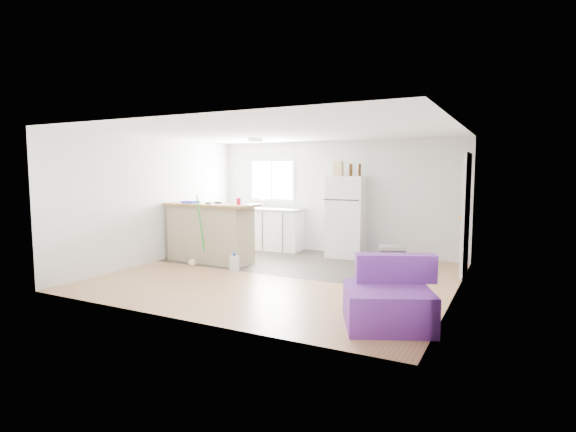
{
  "coord_description": "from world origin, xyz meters",
  "views": [
    {
      "loc": [
        3.5,
        -6.53,
        1.77
      ],
      "look_at": [
        -0.22,
        0.7,
        0.94
      ],
      "focal_mm": 28.0,
      "sensor_mm": 36.0,
      "label": 1
    }
  ],
  "objects_px": {
    "refrigerator": "(347,217)",
    "cooler": "(392,255)",
    "kitchen_cabinets": "(260,228)",
    "peninsula": "(210,232)",
    "bottle_right": "(359,170)",
    "cleaner_jug": "(234,263)",
    "blue_tray": "(191,202)",
    "red_cup": "(239,201)",
    "bottle_left": "(351,170)",
    "mop": "(195,254)",
    "cardboard_box": "(338,169)",
    "purple_seat": "(389,301)"
  },
  "relations": [
    {
      "from": "cardboard_box",
      "to": "red_cup",
      "type": "bearing_deg",
      "value": -129.07
    },
    {
      "from": "blue_tray",
      "to": "bottle_right",
      "type": "bearing_deg",
      "value": 31.24
    },
    {
      "from": "peninsula",
      "to": "bottle_left",
      "type": "distance_m",
      "value": 3.04
    },
    {
      "from": "blue_tray",
      "to": "cardboard_box",
      "type": "distance_m",
      "value": 3.03
    },
    {
      "from": "kitchen_cabinets",
      "to": "bottle_right",
      "type": "bearing_deg",
      "value": -4.03
    },
    {
      "from": "peninsula",
      "to": "bottle_left",
      "type": "xyz_separation_m",
      "value": [
        2.29,
        1.59,
        1.2
      ]
    },
    {
      "from": "blue_tray",
      "to": "cardboard_box",
      "type": "relative_size",
      "value": 1.0
    },
    {
      "from": "bottle_left",
      "to": "cardboard_box",
      "type": "bearing_deg",
      "value": 168.95
    },
    {
      "from": "purple_seat",
      "to": "cardboard_box",
      "type": "relative_size",
      "value": 4.09
    },
    {
      "from": "kitchen_cabinets",
      "to": "peninsula",
      "type": "distance_m",
      "value": 1.73
    },
    {
      "from": "cardboard_box",
      "to": "bottle_left",
      "type": "xyz_separation_m",
      "value": [
        0.29,
        -0.06,
        -0.02
      ]
    },
    {
      "from": "purple_seat",
      "to": "blue_tray",
      "type": "distance_m",
      "value": 4.93
    },
    {
      "from": "refrigerator",
      "to": "blue_tray",
      "type": "relative_size",
      "value": 5.52
    },
    {
      "from": "peninsula",
      "to": "bottle_left",
      "type": "height_order",
      "value": "bottle_left"
    },
    {
      "from": "blue_tray",
      "to": "bottle_right",
      "type": "relative_size",
      "value": 1.2
    },
    {
      "from": "kitchen_cabinets",
      "to": "cooler",
      "type": "relative_size",
      "value": 3.7
    },
    {
      "from": "cleaner_jug",
      "to": "red_cup",
      "type": "bearing_deg",
      "value": 124.99
    },
    {
      "from": "kitchen_cabinets",
      "to": "cooler",
      "type": "bearing_deg",
      "value": -11.15
    },
    {
      "from": "refrigerator",
      "to": "cleaner_jug",
      "type": "xyz_separation_m",
      "value": [
        -1.3,
        -2.17,
        -0.69
      ]
    },
    {
      "from": "blue_tray",
      "to": "bottle_right",
      "type": "height_order",
      "value": "bottle_right"
    },
    {
      "from": "red_cup",
      "to": "bottle_right",
      "type": "xyz_separation_m",
      "value": [
        1.77,
        1.67,
        0.58
      ]
    },
    {
      "from": "peninsula",
      "to": "cooler",
      "type": "distance_m",
      "value": 3.51
    },
    {
      "from": "kitchen_cabinets",
      "to": "cleaner_jug",
      "type": "bearing_deg",
      "value": -73.01
    },
    {
      "from": "refrigerator",
      "to": "cardboard_box",
      "type": "distance_m",
      "value": 0.99
    },
    {
      "from": "bottle_right",
      "to": "cardboard_box",
      "type": "bearing_deg",
      "value": -176.76
    },
    {
      "from": "cooler",
      "to": "bottle_right",
      "type": "height_order",
      "value": "bottle_right"
    },
    {
      "from": "peninsula",
      "to": "blue_tray",
      "type": "bearing_deg",
      "value": -169.41
    },
    {
      "from": "cardboard_box",
      "to": "bottle_left",
      "type": "distance_m",
      "value": 0.29
    },
    {
      "from": "blue_tray",
      "to": "cleaner_jug",
      "type": "bearing_deg",
      "value": -18.07
    },
    {
      "from": "cleaner_jug",
      "to": "mop",
      "type": "bearing_deg",
      "value": -168.48
    },
    {
      "from": "purple_seat",
      "to": "mop",
      "type": "distance_m",
      "value": 4.3
    },
    {
      "from": "cleaner_jug",
      "to": "blue_tray",
      "type": "relative_size",
      "value": 1.07
    },
    {
      "from": "red_cup",
      "to": "bottle_left",
      "type": "distance_m",
      "value": 2.35
    },
    {
      "from": "purple_seat",
      "to": "bottle_left",
      "type": "distance_m",
      "value": 4.26
    },
    {
      "from": "cleaner_jug",
      "to": "bottle_right",
      "type": "bearing_deg",
      "value": 65.28
    },
    {
      "from": "blue_tray",
      "to": "red_cup",
      "type": "bearing_deg",
      "value": 3.26
    },
    {
      "from": "mop",
      "to": "cardboard_box",
      "type": "height_order",
      "value": "cardboard_box"
    },
    {
      "from": "cooler",
      "to": "bottle_right",
      "type": "relative_size",
      "value": 2.27
    },
    {
      "from": "cleaner_jug",
      "to": "bottle_left",
      "type": "xyz_separation_m",
      "value": [
        1.41,
        2.08,
        1.64
      ]
    },
    {
      "from": "red_cup",
      "to": "refrigerator",
      "type": "bearing_deg",
      "value": 47.91
    },
    {
      "from": "cooler",
      "to": "bottle_right",
      "type": "bearing_deg",
      "value": 129.75
    },
    {
      "from": "kitchen_cabinets",
      "to": "cardboard_box",
      "type": "xyz_separation_m",
      "value": [
        1.92,
        -0.07,
        1.33
      ]
    },
    {
      "from": "mop",
      "to": "blue_tray",
      "type": "bearing_deg",
      "value": 120.41
    },
    {
      "from": "blue_tray",
      "to": "cardboard_box",
      "type": "height_order",
      "value": "cardboard_box"
    },
    {
      "from": "mop",
      "to": "bottle_left",
      "type": "relative_size",
      "value": 5.36
    },
    {
      "from": "refrigerator",
      "to": "cooler",
      "type": "xyz_separation_m",
      "value": [
        1.06,
        -0.42,
        -0.64
      ]
    },
    {
      "from": "cooler",
      "to": "mop",
      "type": "height_order",
      "value": "mop"
    },
    {
      "from": "refrigerator",
      "to": "cleaner_jug",
      "type": "distance_m",
      "value": 2.62
    },
    {
      "from": "cooler",
      "to": "kitchen_cabinets",
      "type": "bearing_deg",
      "value": 148.62
    },
    {
      "from": "kitchen_cabinets",
      "to": "red_cup",
      "type": "xyz_separation_m",
      "value": [
        0.58,
        -1.72,
        0.73
      ]
    }
  ]
}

